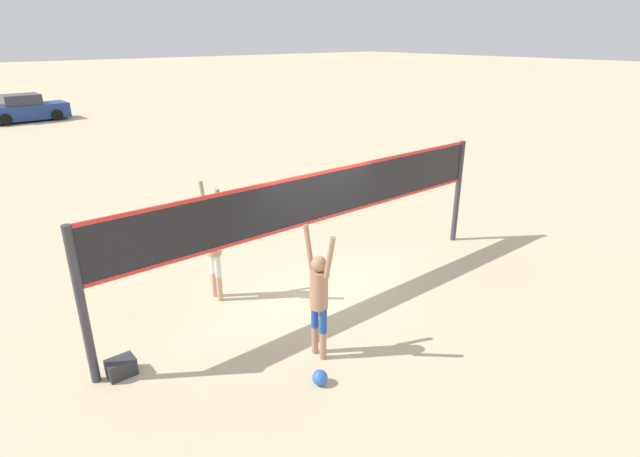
{
  "coord_description": "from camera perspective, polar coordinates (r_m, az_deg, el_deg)",
  "views": [
    {
      "loc": [
        -5.51,
        -6.73,
        4.76
      ],
      "look_at": [
        0.0,
        0.0,
        1.35
      ],
      "focal_mm": 28.0,
      "sensor_mm": 36.0,
      "label": 1
    }
  ],
  "objects": [
    {
      "name": "volleyball",
      "position": [
        7.53,
        -0.02,
        -16.67
      ],
      "size": [
        0.23,
        0.23,
        0.23
      ],
      "color": "blue",
      "rests_on": "ground_plane"
    },
    {
      "name": "ground_plane",
      "position": [
        9.91,
        -0.0,
        -7.27
      ],
      "size": [
        200.0,
        200.0,
        0.0
      ],
      "primitive_type": "plane",
      "color": "beige"
    },
    {
      "name": "gear_bag",
      "position": [
        8.23,
        -21.77,
        -14.52
      ],
      "size": [
        0.4,
        0.29,
        0.27
      ],
      "color": "#2D2D33",
      "rests_on": "ground_plane"
    },
    {
      "name": "player_spiker",
      "position": [
        7.56,
        -0.12,
        -7.35
      ],
      "size": [
        0.28,
        0.7,
        2.13
      ],
      "rotation": [
        0.0,
        0.0,
        1.57
      ],
      "color": "tan",
      "rests_on": "ground_plane"
    },
    {
      "name": "parked_car_near",
      "position": [
        34.01,
        -30.57,
        11.65
      ],
      "size": [
        4.32,
        2.02,
        1.53
      ],
      "rotation": [
        0.0,
        0.0,
        0.04
      ],
      "color": "navy",
      "rests_on": "ground_plane"
    },
    {
      "name": "player_blocker",
      "position": [
        9.38,
        -12.12,
        -1.34
      ],
      "size": [
        0.28,
        0.72,
        2.27
      ],
      "rotation": [
        0.0,
        0.0,
        -1.57
      ],
      "color": "tan",
      "rests_on": "ground_plane"
    },
    {
      "name": "volleyball_net",
      "position": [
        9.2,
        -0.0,
        2.35
      ],
      "size": [
        8.63,
        0.13,
        2.45
      ],
      "color": "#38383D",
      "rests_on": "ground_plane"
    }
  ]
}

